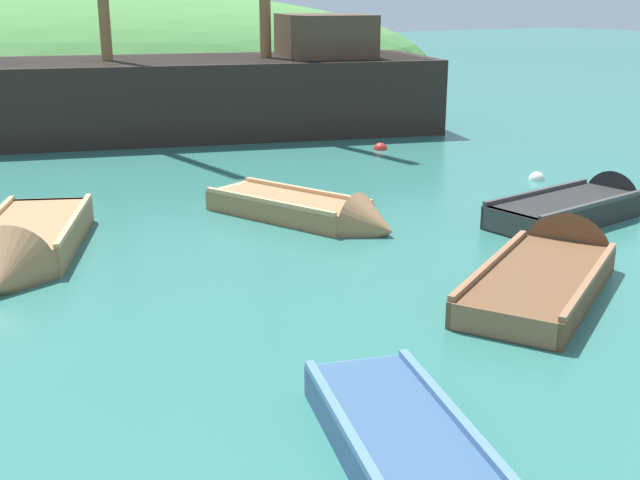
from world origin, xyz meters
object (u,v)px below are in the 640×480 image
rowboat_far (25,251)px  buoy_white (537,180)px  rowboat_portside (314,215)px  rowboat_outer_right (552,273)px  sailing_ship (203,103)px  rowboat_outer_left (582,209)px  buoy_red (380,150)px

rowboat_far → buoy_white: 9.80m
buoy_white → rowboat_portside: bearing=-176.4°
rowboat_portside → rowboat_outer_right: rowboat_outer_right is taller
rowboat_outer_right → buoy_white: rowboat_outer_right is taller
rowboat_outer_right → rowboat_far: bearing=112.8°
rowboat_outer_right → buoy_white: size_ratio=12.06×
sailing_ship → rowboat_portside: (-2.04, -9.12, -0.65)m
rowboat_portside → rowboat_outer_left: bearing=41.0°
sailing_ship → rowboat_portside: sailing_ship is taller
rowboat_portside → rowboat_outer_right: bearing=-4.3°
rowboat_outer_right → rowboat_far: size_ratio=1.04×
sailing_ship → rowboat_far: bearing=70.7°
rowboat_far → buoy_red: (9.00, 4.19, -0.14)m
sailing_ship → rowboat_portside: 9.37m
rowboat_portside → buoy_red: rowboat_portside is taller
rowboat_outer_left → sailing_ship: bearing=92.9°
sailing_ship → buoy_red: (2.54, -4.54, -0.76)m
sailing_ship → rowboat_outer_left: bearing=116.8°
rowboat_outer_left → rowboat_outer_right: rowboat_outer_right is taller
rowboat_portside → buoy_red: size_ratio=10.90×
sailing_ship → buoy_white: sailing_ship is taller
rowboat_far → buoy_white: (9.79, -0.05, -0.14)m
rowboat_outer_right → buoy_white: bearing=16.3°
sailing_ship → rowboat_outer_left: size_ratio=4.34×
rowboat_portside → buoy_red: bearing=113.8°
buoy_white → sailing_ship: bearing=110.8°
sailing_ship → rowboat_outer_right: bearing=103.6°
sailing_ship → buoy_red: 5.26m
sailing_ship → buoy_white: bearing=128.0°
rowboat_outer_left → buoy_white: rowboat_outer_left is taller
sailing_ship → rowboat_portside: bearing=94.6°
rowboat_outer_left → rowboat_outer_right: size_ratio=0.91×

